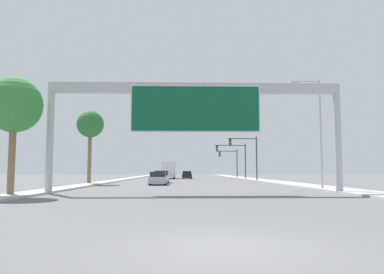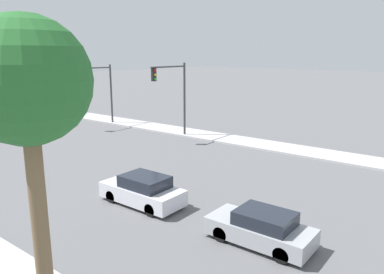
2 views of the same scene
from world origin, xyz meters
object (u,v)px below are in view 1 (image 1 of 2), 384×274
Objects in this scene: truck_box_primary at (169,170)px; palm_tree_foreground at (14,106)px; traffic_light_far_intersection at (231,159)px; palm_tree_background at (90,125)px; sign_gantry at (195,105)px; traffic_light_near_intersection at (248,151)px; street_lamp_right at (317,125)px; car_far_left at (162,177)px; car_near_right at (187,175)px; traffic_light_mid_block at (235,155)px; car_far_center at (158,179)px.

truck_box_primary is 1.06× the size of palm_tree_foreground.
traffic_light_far_intersection is 38.72m from palm_tree_background.
palm_tree_background is (-20.45, -32.75, 2.86)m from traffic_light_far_intersection.
sign_gantry reaches higher than truck_box_primary.
truck_box_primary is at bearing 127.07° from traffic_light_near_intersection.
traffic_light_far_intersection is at bearing 91.36° from street_lamp_right.
car_far_left is 31.11m from traffic_light_far_intersection.
street_lamp_right is (10.06, -41.11, 4.59)m from car_near_right.
traffic_light_mid_block is (11.97, 18.33, 3.60)m from car_far_left.
palm_tree_background is (-7.98, 2.17, 6.06)m from car_far_center.
sign_gantry reaches higher than traffic_light_near_intersection.
traffic_light_mid_block is (-0.45, 10.00, -0.13)m from traffic_light_near_intersection.
sign_gantry is 2.43× the size of palm_tree_background.
traffic_light_near_intersection reaches higher than car_near_right.
traffic_light_far_intersection is at bearing 58.02° from palm_tree_background.
traffic_light_mid_block is at bearing 92.59° from traffic_light_near_intersection.
car_near_right is 30.47m from car_far_center.
palm_tree_background is at bearing -121.98° from traffic_light_far_intersection.
traffic_light_near_intersection reaches higher than traffic_light_far_intersection.
traffic_light_mid_block is at bearing 78.08° from sign_gantry.
car_far_left is at bearing 90.00° from car_far_center.
traffic_light_mid_block is (11.97, -6.44, 2.71)m from truck_box_primary.
car_far_left is 26.05m from palm_tree_foreground.
traffic_light_near_intersection is 10.01m from traffic_light_mid_block.
palm_tree_background reaches higher than traffic_light_far_intersection.
sign_gantry is at bearing -80.87° from car_far_left.
sign_gantry is at bearing -85.70° from truck_box_primary.
traffic_light_near_intersection reaches higher than car_far_center.
car_far_center is 10.25m from palm_tree_background.
traffic_light_mid_block is at bearing -32.26° from car_near_right.
sign_gantry reaches higher than car_far_left.
sign_gantry is 10.99m from street_lamp_right.
car_near_right is 18.14m from traffic_light_near_intersection.
sign_gantry is at bearing -101.92° from traffic_light_mid_block.
street_lamp_right is at bearing -72.19° from truck_box_primary.
car_near_right is 3.78m from truck_box_primary.
car_far_center is 0.47× the size of street_lamp_right.
palm_tree_background is at bearing 90.64° from palm_tree_foreground.
sign_gantry is 20.82m from palm_tree_background.
traffic_light_mid_block is 47.07m from palm_tree_foreground.
street_lamp_right reaches higher than car_far_center.
car_near_right is 0.59× the size of truck_box_primary.
street_lamp_right is at bearing -76.25° from car_near_right.
traffic_light_mid_block reaches higher than car_near_right.
traffic_light_mid_block is 35.82m from street_lamp_right.
traffic_light_near_intersection is 25.81m from street_lamp_right.
car_far_left is 0.61× the size of palm_tree_foreground.
traffic_light_near_intersection is at bearing 50.23° from car_far_center.
car_near_right is (0.00, 45.46, -5.38)m from sign_gantry.
sign_gantry reaches higher than palm_tree_foreground.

